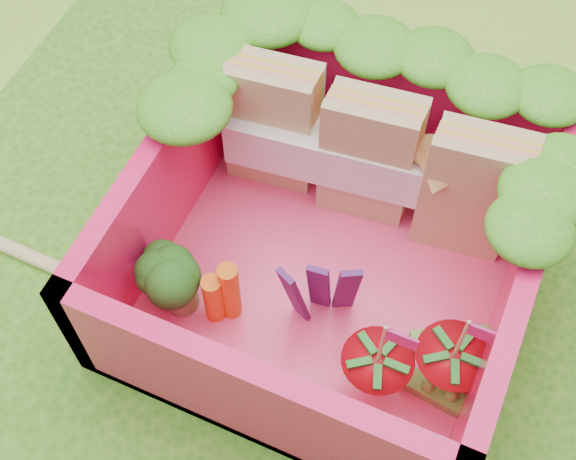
{
  "coord_description": "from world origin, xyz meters",
  "views": [
    {
      "loc": [
        0.74,
        -1.31,
        2.62
      ],
      "look_at": [
        0.16,
        0.01,
        0.28
      ],
      "focal_mm": 50.0,
      "sensor_mm": 36.0,
      "label": 1
    }
  ],
  "objects_px": {
    "broccoli": "(177,277)",
    "strawberry_right": "(448,369)",
    "strawberry_left": "(375,373)",
    "bento_box": "(332,242)",
    "sandwich_stack": "(371,158)"
  },
  "relations": [
    {
      "from": "bento_box",
      "to": "broccoli",
      "type": "bearing_deg",
      "value": -144.28
    },
    {
      "from": "bento_box",
      "to": "strawberry_left",
      "type": "distance_m",
      "value": 0.46
    },
    {
      "from": "strawberry_right",
      "to": "sandwich_stack",
      "type": "bearing_deg",
      "value": 130.64
    },
    {
      "from": "sandwich_stack",
      "to": "strawberry_right",
      "type": "xyz_separation_m",
      "value": [
        0.49,
        -0.58,
        -0.15
      ]
    },
    {
      "from": "broccoli",
      "to": "strawberry_right",
      "type": "distance_m",
      "value": 0.94
    },
    {
      "from": "broccoli",
      "to": "bento_box",
      "type": "bearing_deg",
      "value": 35.72
    },
    {
      "from": "sandwich_stack",
      "to": "strawberry_right",
      "type": "distance_m",
      "value": 0.77
    },
    {
      "from": "bento_box",
      "to": "strawberry_right",
      "type": "relative_size",
      "value": 2.7
    },
    {
      "from": "strawberry_left",
      "to": "strawberry_right",
      "type": "height_order",
      "value": "strawberry_right"
    },
    {
      "from": "bento_box",
      "to": "strawberry_right",
      "type": "bearing_deg",
      "value": -24.78
    },
    {
      "from": "broccoli",
      "to": "strawberry_right",
      "type": "xyz_separation_m",
      "value": [
        0.93,
        0.08,
        -0.05
      ]
    },
    {
      "from": "bento_box",
      "to": "sandwich_stack",
      "type": "distance_m",
      "value": 0.35
    },
    {
      "from": "sandwich_stack",
      "to": "broccoli",
      "type": "bearing_deg",
      "value": -123.71
    },
    {
      "from": "sandwich_stack",
      "to": "strawberry_right",
      "type": "relative_size",
      "value": 2.23
    },
    {
      "from": "broccoli",
      "to": "strawberry_left",
      "type": "relative_size",
      "value": 0.71
    }
  ]
}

